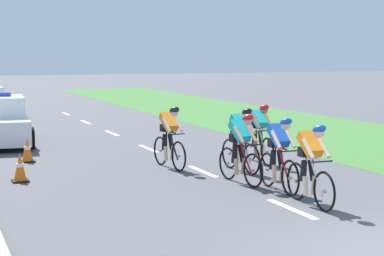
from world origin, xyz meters
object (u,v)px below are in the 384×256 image
(traffic_cone_near, at_px, (20,168))
(traffic_cone_mid, at_px, (27,150))
(cyclist_lead, at_px, (311,163))
(cyclist_fourth, at_px, (241,139))
(cyclist_second, at_px, (279,153))
(cyclist_fifth, at_px, (259,133))
(cyclist_third, at_px, (241,147))
(cyclist_sixth, at_px, (170,136))

(traffic_cone_near, distance_m, traffic_cone_mid, 2.62)
(cyclist_lead, distance_m, cyclist_fourth, 3.57)
(cyclist_second, distance_m, cyclist_fifth, 3.36)
(cyclist_lead, distance_m, traffic_cone_mid, 8.01)
(cyclist_fourth, xyz_separation_m, cyclist_fifth, (0.96, 0.85, 0.00))
(cyclist_fourth, bearing_deg, cyclist_fifth, 41.53)
(cyclist_fifth, distance_m, traffic_cone_mid, 5.98)
(cyclist_fifth, bearing_deg, traffic_cone_mid, 155.45)
(cyclist_third, bearing_deg, cyclist_second, -70.30)
(cyclist_second, xyz_separation_m, traffic_cone_near, (-4.70, 3.03, -0.48))
(cyclist_second, height_order, cyclist_fourth, same)
(traffic_cone_near, xyz_separation_m, traffic_cone_mid, (0.53, 2.56, 0.00))
(cyclist_fifth, bearing_deg, cyclist_lead, -106.90)
(traffic_cone_near, bearing_deg, traffic_cone_mid, 78.38)
(cyclist_third, height_order, traffic_cone_mid, cyclist_third)
(cyclist_second, height_order, cyclist_sixth, same)
(traffic_cone_near, bearing_deg, cyclist_fourth, -8.70)
(cyclist_fifth, relative_size, cyclist_sixth, 1.00)
(cyclist_third, distance_m, traffic_cone_mid, 5.99)
(cyclist_fourth, distance_m, traffic_cone_near, 5.07)
(traffic_cone_mid, bearing_deg, cyclist_third, -50.29)
(traffic_cone_near, bearing_deg, cyclist_sixth, 4.76)
(cyclist_fourth, xyz_separation_m, cyclist_sixth, (-1.39, 1.06, 0.00))
(cyclist_sixth, bearing_deg, cyclist_fourth, -37.33)
(traffic_cone_mid, bearing_deg, cyclist_fifth, -24.55)
(cyclist_lead, height_order, cyclist_fourth, same)
(traffic_cone_near, bearing_deg, cyclist_fifth, 0.86)
(cyclist_lead, height_order, cyclist_sixth, same)
(cyclist_third, height_order, cyclist_fifth, same)
(cyclist_sixth, bearing_deg, cyclist_third, -72.14)
(cyclist_third, xyz_separation_m, cyclist_fourth, (0.64, 1.26, 0.00))
(cyclist_second, relative_size, traffic_cone_mid, 2.69)
(cyclist_fifth, relative_size, traffic_cone_near, 2.69)
(cyclist_lead, bearing_deg, cyclist_sixth, 102.43)
(cyclist_fifth, xyz_separation_m, traffic_cone_near, (-5.95, -0.09, -0.48))
(cyclist_third, bearing_deg, cyclist_fifth, 52.82)
(cyclist_lead, relative_size, cyclist_sixth, 1.00)
(cyclist_sixth, xyz_separation_m, traffic_cone_mid, (-3.06, 2.27, -0.48))
(cyclist_fifth, distance_m, cyclist_sixth, 2.36)
(cyclist_fourth, bearing_deg, cyclist_second, -97.19)
(cyclist_fourth, height_order, traffic_cone_mid, cyclist_fourth)
(cyclist_third, distance_m, cyclist_sixth, 2.44)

